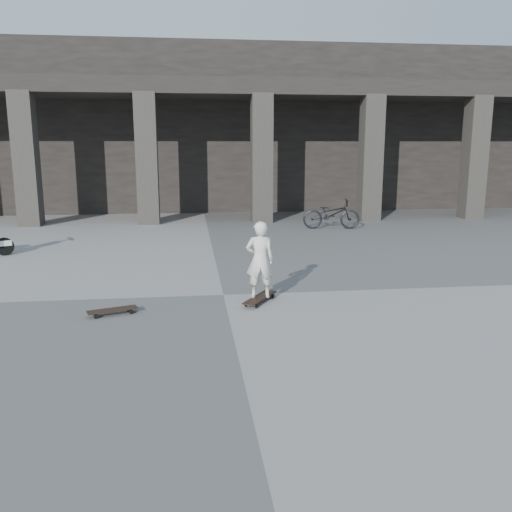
{
  "coord_description": "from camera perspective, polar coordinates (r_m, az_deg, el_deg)",
  "views": [
    {
      "loc": [
        -0.54,
        -8.73,
        2.49
      ],
      "look_at": [
        0.55,
        0.0,
        0.65
      ],
      "focal_mm": 38.0,
      "sensor_mm": 36.0,
      "label": 1
    }
  ],
  "objects": [
    {
      "name": "child",
      "position": [
        8.49,
        0.42,
        -0.38
      ],
      "size": [
        0.46,
        0.32,
        1.22
      ],
      "primitive_type": "imported",
      "rotation": [
        0.0,
        0.0,
        3.07
      ],
      "color": "silver",
      "rests_on": "longboard"
    },
    {
      "name": "bicycle",
      "position": [
        16.18,
        7.93,
        4.4
      ],
      "size": [
        1.73,
        0.82,
        0.87
      ],
      "primitive_type": "imported",
      "rotation": [
        0.0,
        0.0,
        1.42
      ],
      "color": "black",
      "rests_on": "ground"
    },
    {
      "name": "colonnade",
      "position": [
        22.51,
        -5.88,
        13.12
      ],
      "size": [
        28.0,
        8.82,
        6.0
      ],
      "color": "black",
      "rests_on": "ground"
    },
    {
      "name": "ground",
      "position": [
        9.09,
        -3.45,
        -4.1
      ],
      "size": [
        90.0,
        90.0,
        0.0
      ],
      "primitive_type": "plane",
      "color": "#535350",
      "rests_on": "ground"
    },
    {
      "name": "skateboard_spare",
      "position": [
        8.31,
        -14.87,
        -5.56
      ],
      "size": [
        0.75,
        0.41,
        0.09
      ],
      "rotation": [
        0.0,
        0.0,
        0.33
      ],
      "color": "black",
      "rests_on": "ground"
    },
    {
      "name": "longboard",
      "position": [
        8.65,
        0.41,
        -4.44
      ],
      "size": [
        0.65,
        0.86,
        0.09
      ],
      "rotation": [
        0.0,
        0.0,
        1.0
      ],
      "color": "black",
      "rests_on": "ground"
    }
  ]
}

